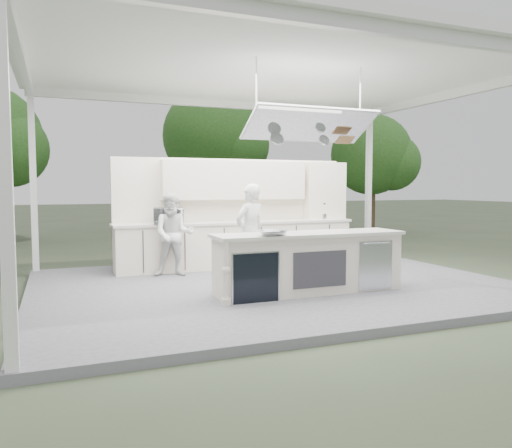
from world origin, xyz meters
name	(u,v)px	position (x,y,z in m)	size (l,w,h in m)	color
ground	(274,290)	(0.00, 0.00, 0.00)	(90.00, 90.00, 0.00)	#3E4A32
stage_deck	(274,286)	(0.00, 0.00, 0.06)	(8.00, 6.00, 0.12)	slate
tent	(275,72)	(0.00, -0.01, 3.71)	(8.20, 6.20, 3.86)	white
demo_island	(308,263)	(0.18, -0.91, 0.60)	(3.10, 0.79, 0.95)	silver
back_counter	(238,244)	(0.00, 1.90, 0.60)	(5.08, 0.72, 0.95)	silver
back_wall_unit	(254,197)	(0.44, 2.11, 1.57)	(5.05, 0.48, 2.25)	silver
tree_cluster	(157,143)	(-0.16, 9.77, 3.29)	(19.55, 9.40, 5.85)	#4E3B27
head_chef	(250,233)	(-0.32, 0.33, 0.98)	(0.63, 0.41, 1.72)	white
sous_chef	(174,234)	(-1.48, 1.31, 0.90)	(0.76, 0.59, 1.56)	silver
toaster_oven	(168,216)	(-1.49, 1.70, 1.23)	(0.56, 0.38, 0.31)	silver
bowl_large	(269,233)	(-0.60, -1.15, 1.11)	(0.33, 0.33, 0.08)	silver
bowl_small	(279,233)	(-0.44, -1.15, 1.11)	(0.25, 0.25, 0.08)	silver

